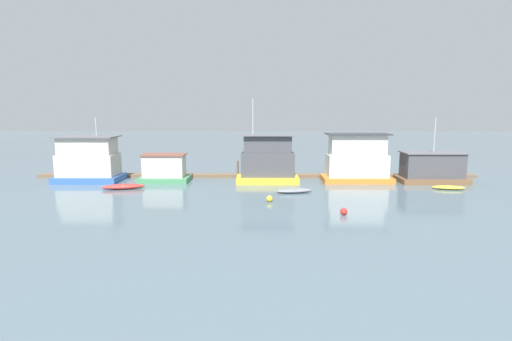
% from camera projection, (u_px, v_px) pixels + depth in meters
% --- Properties ---
extents(ground_plane, '(200.00, 200.00, 0.00)m').
position_uv_depth(ground_plane, '(256.00, 182.00, 43.61)').
color(ground_plane, slate).
extents(dock_walkway, '(51.00, 1.55, 0.30)m').
position_uv_depth(dock_walkway, '(256.00, 175.00, 46.88)').
color(dock_walkway, brown).
rests_on(dock_walkway, ground_plane).
extents(houseboat_blue, '(6.87, 4.12, 7.01)m').
position_uv_depth(houseboat_blue, '(89.00, 161.00, 43.55)').
color(houseboat_blue, '#3866B7').
rests_on(houseboat_blue, ground_plane).
extents(houseboat_green, '(5.37, 3.42, 3.04)m').
position_uv_depth(houseboat_green, '(164.00, 169.00, 43.49)').
color(houseboat_green, '#4C9360').
rests_on(houseboat_green, ground_plane).
extents(houseboat_yellow, '(6.66, 3.23, 8.93)m').
position_uv_depth(houseboat_yellow, '(268.00, 162.00, 42.86)').
color(houseboat_yellow, gold).
rests_on(houseboat_yellow, ground_plane).
extents(houseboat_orange, '(7.45, 3.89, 5.26)m').
position_uv_depth(houseboat_orange, '(357.00, 160.00, 43.51)').
color(houseboat_orange, orange).
rests_on(houseboat_orange, ground_plane).
extents(houseboat_brown, '(7.06, 3.67, 6.97)m').
position_uv_depth(houseboat_brown, '(432.00, 168.00, 43.05)').
color(houseboat_brown, brown).
rests_on(houseboat_brown, ground_plane).
extents(dinghy_red, '(4.28, 2.11, 0.52)m').
position_uv_depth(dinghy_red, '(123.00, 187.00, 39.57)').
color(dinghy_red, red).
rests_on(dinghy_red, ground_plane).
extents(dinghy_grey, '(3.63, 1.82, 0.43)m').
position_uv_depth(dinghy_grey, '(294.00, 190.00, 37.86)').
color(dinghy_grey, gray).
rests_on(dinghy_grey, ground_plane).
extents(dinghy_yellow, '(3.26, 1.57, 0.37)m').
position_uv_depth(dinghy_yellow, '(449.00, 187.00, 39.51)').
color(dinghy_yellow, yellow).
rests_on(dinghy_yellow, ground_plane).
extents(mooring_post_near_left, '(0.31, 0.31, 2.10)m').
position_uv_depth(mooring_post_near_left, '(363.00, 169.00, 45.64)').
color(mooring_post_near_left, brown).
rests_on(mooring_post_near_left, ground_plane).
extents(mooring_post_far_right, '(0.24, 0.24, 2.02)m').
position_uv_depth(mooring_post_far_right, '(238.00, 169.00, 45.75)').
color(mooring_post_far_right, brown).
rests_on(mooring_post_far_right, ground_plane).
extents(buoy_yellow, '(0.55, 0.55, 0.55)m').
position_uv_depth(buoy_yellow, '(270.00, 199.00, 34.11)').
color(buoy_yellow, yellow).
rests_on(buoy_yellow, ground_plane).
extents(buoy_red, '(0.55, 0.55, 0.55)m').
position_uv_depth(buoy_red, '(344.00, 211.00, 29.87)').
color(buoy_red, red).
rests_on(buoy_red, ground_plane).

